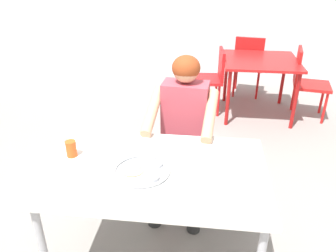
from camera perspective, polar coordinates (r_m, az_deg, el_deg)
name	(u,v)px	position (r m, az deg, el deg)	size (l,w,h in m)	color
table_foreground	(156,178)	(1.98, -2.07, -8.90)	(1.29, 0.83, 0.75)	silver
thali_tray	(142,171)	(1.91, -4.46, -7.67)	(0.32, 0.32, 0.03)	#B7BABF
drinking_cup	(71,148)	(2.11, -16.31, -3.67)	(0.06, 0.06, 0.10)	#D84C19
chair_foreground	(186,136)	(2.77, 3.17, -1.66)	(0.47, 0.46, 0.87)	#3F3F44
diner_foreground	(183,124)	(2.47, 2.55, 0.43)	(0.53, 0.58, 1.22)	#2C2C2C
table_background_red	(260,66)	(4.31, 15.59, 9.92)	(0.89, 0.89, 0.72)	red
chair_red_left	(211,76)	(4.32, 7.40, 8.59)	(0.47, 0.46, 0.82)	red
chair_red_right	(305,79)	(4.47, 22.56, 7.46)	(0.50, 0.47, 0.87)	red
chair_red_far	(248,63)	(4.92, 13.63, 10.52)	(0.47, 0.49, 0.88)	red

